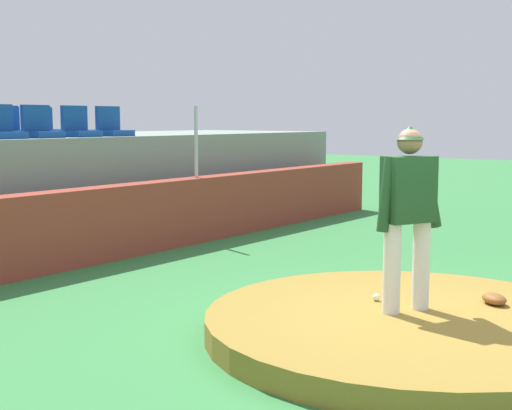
{
  "coord_description": "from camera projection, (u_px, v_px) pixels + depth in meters",
  "views": [
    {
      "loc": [
        -6.08,
        -2.73,
        2.04
      ],
      "look_at": [
        0.0,
        1.81,
        1.13
      ],
      "focal_mm": 50.08,
      "sensor_mm": 36.0,
      "label": 1
    }
  ],
  "objects": [
    {
      "name": "stadium_chair_11",
      "position": [
        8.0,
        127.0,
        11.4
      ],
      "size": [
        0.48,
        0.44,
        0.5
      ],
      "rotation": [
        0.0,
        0.0,
        3.14
      ],
      "color": "#134491",
      "rests_on": "bleacher_platform"
    },
    {
      "name": "fielding_glove",
      "position": [
        494.0,
        299.0,
        7.03
      ],
      "size": [
        0.35,
        0.36,
        0.11
      ],
      "primitive_type": "ellipsoid",
      "rotation": [
        0.0,
        0.0,
        0.87
      ],
      "color": "brown",
      "rests_on": "pitchers_mound"
    },
    {
      "name": "stadium_chair_12",
      "position": [
        42.0,
        127.0,
        11.92
      ],
      "size": [
        0.48,
        0.44,
        0.5
      ],
      "rotation": [
        0.0,
        0.0,
        3.14
      ],
      "color": "#134491",
      "rests_on": "bleacher_platform"
    },
    {
      "name": "stadium_chair_20",
      "position": [
        44.0,
        126.0,
        13.08
      ],
      "size": [
        0.48,
        0.44,
        0.5
      ],
      "rotation": [
        0.0,
        0.0,
        3.14
      ],
      "color": "#134491",
      "rests_on": "bleacher_platform"
    },
    {
      "name": "stadium_chair_3",
      "position": [
        2.0,
        128.0,
        10.32
      ],
      "size": [
        0.48,
        0.44,
        0.5
      ],
      "rotation": [
        0.0,
        0.0,
        3.14
      ],
      "color": "#134491",
      "rests_on": "bleacher_platform"
    },
    {
      "name": "brick_barrier",
      "position": [
        58.0,
        230.0,
        9.72
      ],
      "size": [
        16.52,
        0.4,
        1.07
      ],
      "primitive_type": "cube",
      "color": "#943A2B",
      "rests_on": "ground_plane"
    },
    {
      "name": "stadium_chair_6",
      "position": [
        112.0,
        127.0,
        11.99
      ],
      "size": [
        0.48,
        0.44,
        0.5
      ],
      "rotation": [
        0.0,
        0.0,
        3.14
      ],
      "color": "#134491",
      "rests_on": "bleacher_platform"
    },
    {
      "name": "stadium_chair_4",
      "position": [
        40.0,
        128.0,
        10.84
      ],
      "size": [
        0.48,
        0.44,
        0.5
      ],
      "rotation": [
        0.0,
        0.0,
        3.14
      ],
      "color": "#134491",
      "rests_on": "bleacher_platform"
    },
    {
      "name": "stadium_chair_13",
      "position": [
        77.0,
        126.0,
        12.52
      ],
      "size": [
        0.48,
        0.44,
        0.5
      ],
      "rotation": [
        0.0,
        0.0,
        3.14
      ],
      "color": "#134491",
      "rests_on": "bleacher_platform"
    },
    {
      "name": "pitchers_mound",
      "position": [
        411.0,
        326.0,
        6.69
      ],
      "size": [
        3.87,
        3.87,
        0.23
      ],
      "primitive_type": "cylinder",
      "color": "olive",
      "rests_on": "ground_plane"
    },
    {
      "name": "stadium_chair_5",
      "position": [
        79.0,
        127.0,
        11.43
      ],
      "size": [
        0.48,
        0.44,
        0.5
      ],
      "rotation": [
        0.0,
        0.0,
        3.14
      ],
      "color": "#134491",
      "rests_on": "bleacher_platform"
    },
    {
      "name": "fence_post_right",
      "position": [
        196.0,
        142.0,
        11.84
      ],
      "size": [
        0.06,
        0.06,
        1.19
      ],
      "primitive_type": "cylinder",
      "color": "silver",
      "rests_on": "brick_barrier"
    },
    {
      "name": "stadium_chair_19",
      "position": [
        10.0,
        126.0,
        12.5
      ],
      "size": [
        0.48,
        0.44,
        0.5
      ],
      "rotation": [
        0.0,
        0.0,
        3.14
      ],
      "color": "#134491",
      "rests_on": "bleacher_platform"
    },
    {
      "name": "ground_plane",
      "position": [
        410.0,
        338.0,
        6.7
      ],
      "size": [
        60.0,
        60.0,
        0.0
      ],
      "primitive_type": "plane",
      "color": "#347D3E"
    },
    {
      "name": "baseball",
      "position": [
        376.0,
        297.0,
        7.16
      ],
      "size": [
        0.07,
        0.07,
        0.07
      ],
      "primitive_type": "sphere",
      "color": "white",
      "rests_on": "pitchers_mound"
    },
    {
      "name": "pitcher",
      "position": [
        408.0,
        205.0,
        6.67
      ],
      "size": [
        0.71,
        0.45,
        1.76
      ],
      "rotation": [
        0.0,
        0.0,
        -0.46
      ],
      "color": "silver",
      "rests_on": "pitchers_mound"
    }
  ]
}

